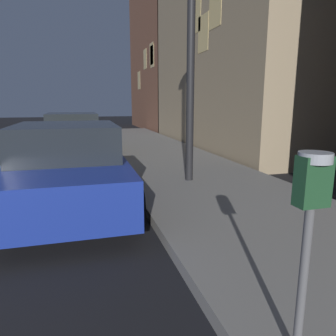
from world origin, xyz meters
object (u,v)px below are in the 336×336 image
(car_yellow_cab, at_px, (73,134))
(street_lamp, at_px, (191,3))
(parking_meter, at_px, (310,207))
(car_blue, at_px, (69,167))

(car_yellow_cab, distance_m, street_lamp, 6.37)
(parking_meter, distance_m, car_yellow_cab, 9.90)
(parking_meter, bearing_deg, car_blue, 110.22)
(car_blue, xyz_separation_m, car_yellow_cab, (0.00, 5.74, 0.00))
(parking_meter, relative_size, car_blue, 0.32)
(parking_meter, xyz_separation_m, car_blue, (-1.49, 4.04, -0.47))
(parking_meter, height_order, car_blue, parking_meter)
(car_yellow_cab, bearing_deg, parking_meter, -81.36)
(car_blue, height_order, street_lamp, street_lamp)
(car_blue, relative_size, car_yellow_cab, 0.92)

